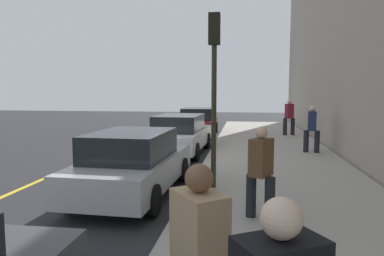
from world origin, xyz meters
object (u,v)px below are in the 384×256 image
Objects in this scene: pedestrian_burgundy_coat at (289,116)px; traffic_light_pole at (214,71)px; parked_car_silver at (134,163)px; parked_car_white at (180,134)px; parked_car_maroon at (199,122)px; pedestrian_brown_coat at (261,170)px; pedestrian_navy_coat at (312,127)px.

traffic_light_pole reaches higher than pedestrian_burgundy_coat.
parked_car_silver is 12.13m from pedestrian_burgundy_coat.
parked_car_maroon is (5.73, 0.01, -0.00)m from parked_car_white.
pedestrian_brown_coat is 2.92m from traffic_light_pole.
pedestrian_brown_coat reaches higher than parked_car_silver.
pedestrian_burgundy_coat is at bearing -41.16° from parked_car_white.
pedestrian_burgundy_coat is 11.25m from traffic_light_pole.
pedestrian_burgundy_coat is (-0.30, -4.75, 0.38)m from parked_car_maroon.
pedestrian_navy_coat reaches higher than parked_car_maroon.
parked_car_silver and parked_car_maroon have the same top height.
parked_car_white is 5.96m from traffic_light_pole.
parked_car_silver is 0.99× the size of parked_car_maroon.
parked_car_silver is 7.67m from pedestrian_navy_coat.
parked_car_maroon is at bearing 86.35° from pedestrian_burgundy_coat.
pedestrian_navy_coat is 5.33m from pedestrian_burgundy_coat.
traffic_light_pole is at bearing -170.92° from parked_car_maroon.
pedestrian_brown_coat is (-1.59, -2.84, 0.28)m from parked_car_silver.
pedestrian_brown_coat reaches higher than parked_car_white.
traffic_light_pole is (-10.71, 2.99, 1.76)m from pedestrian_burgundy_coat.
pedestrian_burgundy_coat is 0.46× the size of traffic_light_pole.
parked_car_maroon is at bearing 9.08° from traffic_light_pole.
parked_car_white is (5.70, -0.07, 0.00)m from parked_car_silver.
pedestrian_navy_coat reaches higher than parked_car_white.
parked_car_silver is 2.45× the size of pedestrian_burgundy_coat.
pedestrian_navy_coat is 0.43× the size of traffic_light_pole.
parked_car_white is at bearing 20.75° from pedestrian_brown_coat.
parked_car_white is 7.80m from pedestrian_brown_coat.
parked_car_white is 4.95m from pedestrian_navy_coat.
traffic_light_pole reaches higher than pedestrian_navy_coat.
pedestrian_brown_coat is (-7.29, -2.76, 0.28)m from parked_car_white.
pedestrian_brown_coat is at bearing -153.32° from traffic_light_pole.
parked_car_silver is 2.73× the size of pedestrian_brown_coat.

